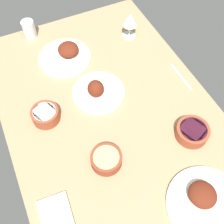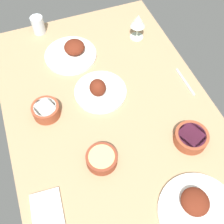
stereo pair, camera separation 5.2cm
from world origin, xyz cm
name	(u,v)px [view 1 (the left image)]	position (x,y,z in cm)	size (l,w,h in cm)	color
dining_table	(112,117)	(0.00, 0.00, 2.00)	(140.00, 90.00, 4.00)	tan
plate_center_main	(66,55)	(40.47, 6.36, 6.16)	(26.03, 26.03, 7.49)	white
plate_far_side	(205,202)	(-48.74, -14.00, 5.74)	(29.08, 29.08, 6.69)	white
plate_near_viewer	(97,91)	(12.80, 1.27, 6.24)	(23.91, 23.91, 9.12)	white
bowl_pasta	(106,159)	(-19.06, 11.36, 6.59)	(12.32, 12.32, 4.71)	brown
bowl_onions	(192,132)	(-23.04, -25.54, 6.73)	(13.58, 13.58, 4.99)	brown
bowl_cream	(45,115)	(10.17, 26.46, 7.07)	(11.84, 11.84, 5.64)	brown
wine_glass	(130,21)	(41.38, -29.45, 13.93)	(7.60, 7.60, 14.00)	silver
water_tumbler	(29,29)	(63.54, 18.17, 8.71)	(6.58, 6.58, 9.43)	silver
folded_napkin	(56,217)	(-30.65, 35.88, 4.60)	(15.16, 10.83, 1.20)	white
fork_loose	(181,77)	(4.83, -38.72, 4.40)	(16.96, 0.90, 0.80)	silver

